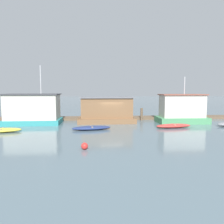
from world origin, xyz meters
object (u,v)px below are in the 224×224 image
at_px(houseboat_green, 182,110).
at_px(dinghy_yellow, 2,130).
at_px(mooring_post_far_left, 142,114).
at_px(mooring_post_far_right, 102,114).
at_px(houseboat_brown, 107,110).
at_px(buoy_red, 85,146).
at_px(houseboat_teal, 33,109).
at_px(dinghy_red, 173,126).
at_px(dinghy_navy, 91,128).

bearing_deg(houseboat_green, dinghy_yellow, -166.82).
bearing_deg(mooring_post_far_left, mooring_post_far_right, 180.00).
bearing_deg(houseboat_brown, buoy_red, -99.95).
xyz_separation_m(dinghy_yellow, buoy_red, (7.94, -6.49, 0.04)).
xyz_separation_m(houseboat_teal, buoy_red, (6.43, -11.35, -1.46)).
relative_size(houseboat_brown, mooring_post_far_left, 4.34).
bearing_deg(mooring_post_far_left, dinghy_red, -70.31).
height_order(houseboat_green, dinghy_red, houseboat_green).
xyz_separation_m(dinghy_navy, dinghy_red, (8.47, 0.49, 0.01)).
relative_size(dinghy_red, buoy_red, 8.49).
relative_size(houseboat_brown, dinghy_navy, 1.70).
bearing_deg(buoy_red, houseboat_green, 44.78).
xyz_separation_m(houseboat_brown, mooring_post_far_left, (4.62, 1.54, -0.66)).
bearing_deg(mooring_post_far_left, buoy_red, -116.51).
height_order(houseboat_brown, dinghy_yellow, houseboat_brown).
bearing_deg(houseboat_green, buoy_red, -135.22).
bearing_deg(houseboat_green, dinghy_navy, -160.14).
bearing_deg(dinghy_navy, houseboat_brown, 70.11).
bearing_deg(mooring_post_far_right, mooring_post_far_left, 0.00).
bearing_deg(dinghy_yellow, dinghy_navy, 4.04).
distance_m(dinghy_navy, dinghy_red, 8.48).
xyz_separation_m(dinghy_yellow, mooring_post_far_left, (14.65, 6.95, 0.59)).
xyz_separation_m(dinghy_red, buoy_red, (-8.81, -7.56, 0.02)).
bearing_deg(dinghy_red, mooring_post_far_right, 140.68).
bearing_deg(houseboat_brown, houseboat_green, -6.21).
distance_m(dinghy_navy, mooring_post_far_left, 9.02).
bearing_deg(dinghy_yellow, dinghy_red, 3.69).
height_order(dinghy_red, buoy_red, buoy_red).
bearing_deg(mooring_post_far_right, houseboat_teal, -165.49).
distance_m(houseboat_brown, dinghy_red, 8.09).
distance_m(houseboat_teal, mooring_post_far_right, 8.38).
bearing_deg(houseboat_teal, houseboat_brown, 3.65).
height_order(houseboat_green, mooring_post_far_right, houseboat_green).
height_order(dinghy_red, mooring_post_far_left, mooring_post_far_left).
bearing_deg(dinghy_red, buoy_red, -139.34).
relative_size(houseboat_teal, mooring_post_far_left, 4.26).
bearing_deg(mooring_post_far_right, houseboat_green, -15.02).
distance_m(houseboat_teal, dinghy_red, 15.77).
height_order(houseboat_teal, dinghy_navy, houseboat_teal).
xyz_separation_m(houseboat_brown, dinghy_red, (6.72, -4.33, -1.23)).
distance_m(houseboat_teal, buoy_red, 13.13).
bearing_deg(dinghy_red, houseboat_brown, 147.21).
relative_size(dinghy_navy, mooring_post_far_left, 2.56).
relative_size(houseboat_green, dinghy_red, 1.49).
xyz_separation_m(houseboat_green, dinghy_yellow, (-18.95, -4.44, -1.38)).
height_order(dinghy_navy, buoy_red, buoy_red).
distance_m(houseboat_brown, dinghy_yellow, 11.46).
bearing_deg(buoy_red, houseboat_teal, 119.51).
bearing_deg(houseboat_brown, mooring_post_far_right, 106.24).
bearing_deg(dinghy_navy, buoy_red, -92.76).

